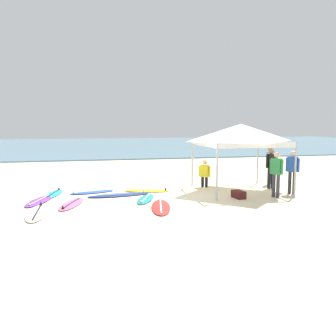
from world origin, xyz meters
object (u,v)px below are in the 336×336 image
at_px(surfboard_cyan, 54,194).
at_px(gear_bag_near_tent, 239,194).
at_px(surfboard_pink, 71,204).
at_px(surfboard_blue, 92,192).
at_px(surfboard_yellow, 147,191).
at_px(person_blue, 292,169).
at_px(person_green, 276,171).
at_px(surfboard_navy, 119,195).
at_px(person_black, 271,165).
at_px(surfboard_white, 37,213).
at_px(surfboard_teal, 145,199).
at_px(surfboard_purple, 39,201).
at_px(person_grey, 270,163).
at_px(person_yellow, 205,172).
at_px(canopy_tent, 241,133).
at_px(surfboard_red, 161,207).

relative_size(surfboard_cyan, gear_bag_near_tent, 3.14).
bearing_deg(surfboard_pink, surfboard_blue, 70.67).
relative_size(surfboard_yellow, person_blue, 1.11).
bearing_deg(person_green, surfboard_navy, 164.31).
bearing_deg(person_black, surfboard_white, -164.94).
distance_m(surfboard_navy, surfboard_teal, 1.31).
bearing_deg(surfboard_purple, surfboard_cyan, 72.06).
distance_m(person_grey, person_green, 3.00).
xyz_separation_m(surfboard_blue, person_grey, (7.93, 0.34, 0.95)).
height_order(surfboard_teal, gear_bag_near_tent, gear_bag_near_tent).
bearing_deg(surfboard_yellow, person_yellow, 11.03).
xyz_separation_m(surfboard_blue, gear_bag_near_tent, (5.32, -2.25, 0.10)).
bearing_deg(canopy_tent, surfboard_red, -148.56).
distance_m(surfboard_purple, gear_bag_near_tent, 7.25).
distance_m(person_green, person_black, 1.93).
distance_m(canopy_tent, surfboard_teal, 4.81).
height_order(surfboard_white, person_green, person_green).
height_order(surfboard_teal, person_blue, person_blue).
bearing_deg(surfboard_blue, person_yellow, 3.65).
bearing_deg(surfboard_red, person_yellow, 52.48).
distance_m(surfboard_red, person_grey, 6.81).
distance_m(surfboard_white, person_green, 8.54).
relative_size(surfboard_purple, person_yellow, 1.83).
xyz_separation_m(surfboard_teal, gear_bag_near_tent, (3.43, -0.46, 0.10)).
height_order(surfboard_cyan, person_yellow, person_yellow).
distance_m(surfboard_purple, person_yellow, 6.90).
bearing_deg(surfboard_blue, person_black, -4.85).
height_order(surfboard_teal, person_black, person_black).
relative_size(surfboard_pink, surfboard_red, 0.88).
height_order(surfboard_red, surfboard_yellow, same).
relative_size(surfboard_red, person_green, 1.39).
distance_m(surfboard_blue, person_yellow, 4.88).
height_order(surfboard_pink, person_yellow, person_yellow).
xyz_separation_m(surfboard_purple, person_yellow, (6.69, 1.57, 0.62)).
relative_size(surfboard_blue, person_black, 1.10).
bearing_deg(person_black, surfboard_yellow, 175.30).
height_order(surfboard_cyan, person_blue, person_blue).
height_order(person_green, gear_bag_near_tent, person_green).
distance_m(surfboard_pink, gear_bag_near_tent, 6.05).
relative_size(surfboard_yellow, surfboard_blue, 1.01).
bearing_deg(surfboard_blue, surfboard_yellow, -5.19).
relative_size(canopy_tent, surfboard_purple, 1.48).
height_order(person_black, person_yellow, person_black).
distance_m(canopy_tent, surfboard_blue, 6.47).
bearing_deg(surfboard_pink, person_black, 9.95).
xyz_separation_m(surfboard_navy, surfboard_teal, (0.87, -0.98, 0.00)).
bearing_deg(surfboard_navy, person_yellow, 16.33).
distance_m(surfboard_navy, gear_bag_near_tent, 4.54).
relative_size(canopy_tent, person_yellow, 2.71).
bearing_deg(surfboard_cyan, person_green, -16.31).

